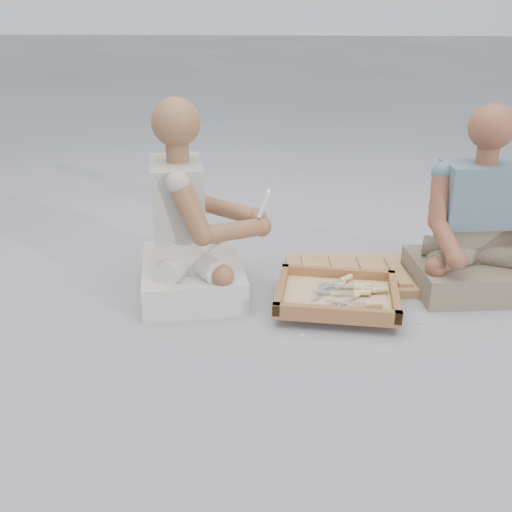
# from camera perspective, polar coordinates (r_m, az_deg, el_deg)

# --- Properties ---
(ground) EXTENTS (60.00, 60.00, 0.00)m
(ground) POSITION_cam_1_polar(r_m,az_deg,el_deg) (2.19, 2.36, -8.04)
(ground) COLOR #949499
(ground) RESTS_ON ground
(carved_panel) EXTENTS (0.65, 0.47, 0.04)m
(carved_panel) POSITION_cam_1_polar(r_m,az_deg,el_deg) (2.67, 9.81, -1.89)
(carved_panel) COLOR #A67A40
(carved_panel) RESTS_ON ground
(tool_tray) EXTENTS (0.51, 0.42, 0.06)m
(tool_tray) POSITION_cam_1_polar(r_m,az_deg,el_deg) (2.37, 8.08, -3.96)
(tool_tray) COLOR brown
(tool_tray) RESTS_ON carved_panel
(chisel_0) EXTENTS (0.15, 0.18, 0.02)m
(chisel_0) POSITION_cam_1_polar(r_m,az_deg,el_deg) (2.36, 9.90, -3.94)
(chisel_0) COLOR white
(chisel_0) RESTS_ON tool_tray
(chisel_1) EXTENTS (0.22, 0.05, 0.02)m
(chisel_1) POSITION_cam_1_polar(r_m,az_deg,el_deg) (2.41, 10.11, -3.16)
(chisel_1) COLOR white
(chisel_1) RESTS_ON tool_tray
(chisel_2) EXTENTS (0.20, 0.13, 0.02)m
(chisel_2) POSITION_cam_1_polar(r_m,az_deg,el_deg) (2.26, 10.63, -5.42)
(chisel_2) COLOR white
(chisel_2) RESTS_ON tool_tray
(chisel_3) EXTENTS (0.22, 0.07, 0.02)m
(chisel_3) POSITION_cam_1_polar(r_m,az_deg,el_deg) (2.43, 10.47, -3.28)
(chisel_3) COLOR white
(chisel_3) RESTS_ON tool_tray
(chisel_4) EXTENTS (0.22, 0.05, 0.02)m
(chisel_4) POSITION_cam_1_polar(r_m,az_deg,el_deg) (2.45, 10.06, -2.92)
(chisel_4) COLOR white
(chisel_4) RESTS_ON tool_tray
(chisel_5) EXTENTS (0.21, 0.10, 0.02)m
(chisel_5) POSITION_cam_1_polar(r_m,az_deg,el_deg) (2.44, 9.16, -3.07)
(chisel_5) COLOR white
(chisel_5) RESTS_ON tool_tray
(chisel_6) EXTENTS (0.22, 0.07, 0.02)m
(chisel_6) POSITION_cam_1_polar(r_m,az_deg,el_deg) (2.40, 11.75, -3.41)
(chisel_6) COLOR white
(chisel_6) RESTS_ON tool_tray
(chisel_7) EXTENTS (0.22, 0.03, 0.02)m
(chisel_7) POSITION_cam_1_polar(r_m,az_deg,el_deg) (2.29, 11.17, -4.72)
(chisel_7) COLOR white
(chisel_7) RESTS_ON tool_tray
(chisel_8) EXTENTS (0.17, 0.17, 0.02)m
(chisel_8) POSITION_cam_1_polar(r_m,az_deg,el_deg) (2.47, 8.62, -2.36)
(chisel_8) COLOR white
(chisel_8) RESTS_ON tool_tray
(chisel_9) EXTENTS (0.15, 0.18, 0.02)m
(chisel_9) POSITION_cam_1_polar(r_m,az_deg,el_deg) (2.43, 8.03, -3.12)
(chisel_9) COLOR white
(chisel_9) RESTS_ON tool_tray
(chisel_10) EXTENTS (0.22, 0.02, 0.02)m
(chisel_10) POSITION_cam_1_polar(r_m,az_deg,el_deg) (2.37, 10.02, -3.61)
(chisel_10) COLOR white
(chisel_10) RESTS_ON tool_tray
(wood_chip_0) EXTENTS (0.02, 0.02, 0.00)m
(wood_chip_0) POSITION_cam_1_polar(r_m,az_deg,el_deg) (2.67, 12.44, -2.55)
(wood_chip_0) COLOR #D4C27D
(wood_chip_0) RESTS_ON ground
(wood_chip_1) EXTENTS (0.02, 0.02, 0.00)m
(wood_chip_1) POSITION_cam_1_polar(r_m,az_deg,el_deg) (2.20, 4.56, -7.90)
(wood_chip_1) COLOR #D4C27D
(wood_chip_1) RESTS_ON ground
(wood_chip_2) EXTENTS (0.02, 0.02, 0.00)m
(wood_chip_2) POSITION_cam_1_polar(r_m,az_deg,el_deg) (2.62, 3.32, -2.48)
(wood_chip_2) COLOR #D4C27D
(wood_chip_2) RESTS_ON ground
(wood_chip_3) EXTENTS (0.02, 0.02, 0.00)m
(wood_chip_3) POSITION_cam_1_polar(r_m,az_deg,el_deg) (2.47, 8.55, -4.45)
(wood_chip_3) COLOR #D4C27D
(wood_chip_3) RESTS_ON ground
(wood_chip_4) EXTENTS (0.02, 0.02, 0.00)m
(wood_chip_4) POSITION_cam_1_polar(r_m,az_deg,el_deg) (2.47, 7.36, -4.32)
(wood_chip_4) COLOR #D4C27D
(wood_chip_4) RESTS_ON ground
(wood_chip_5) EXTENTS (0.02, 0.02, 0.00)m
(wood_chip_5) POSITION_cam_1_polar(r_m,az_deg,el_deg) (2.66, 5.36, -2.14)
(wood_chip_5) COLOR #D4C27D
(wood_chip_5) RESTS_ON ground
(wood_chip_6) EXTENTS (0.02, 0.02, 0.00)m
(wood_chip_6) POSITION_cam_1_polar(r_m,az_deg,el_deg) (2.64, 6.25, -2.35)
(wood_chip_6) COLOR #D4C27D
(wood_chip_6) RESTS_ON ground
(wood_chip_7) EXTENTS (0.02, 0.02, 0.00)m
(wood_chip_7) POSITION_cam_1_polar(r_m,az_deg,el_deg) (2.37, 16.09, -6.43)
(wood_chip_7) COLOR #D4C27D
(wood_chip_7) RESTS_ON ground
(wood_chip_8) EXTENTS (0.02, 0.02, 0.00)m
(wood_chip_8) POSITION_cam_1_polar(r_m,az_deg,el_deg) (2.37, 6.68, -5.56)
(wood_chip_8) COLOR #D4C27D
(wood_chip_8) RESTS_ON ground
(wood_chip_9) EXTENTS (0.02, 0.02, 0.00)m
(wood_chip_9) POSITION_cam_1_polar(r_m,az_deg,el_deg) (2.58, 11.80, -3.43)
(wood_chip_9) COLOR #D4C27D
(wood_chip_9) RESTS_ON ground
(craftsman) EXTENTS (0.62, 0.62, 0.84)m
(craftsman) POSITION_cam_1_polar(r_m,az_deg,el_deg) (2.43, -6.66, 2.57)
(craftsman) COLOR silver
(craftsman) RESTS_ON ground
(companion) EXTENTS (0.57, 0.48, 0.80)m
(companion) POSITION_cam_1_polar(r_m,az_deg,el_deg) (2.63, 21.28, 2.28)
(companion) COLOR #786F56
(companion) RESTS_ON ground
(mobile_phone) EXTENTS (0.05, 0.05, 0.11)m
(mobile_phone) POSITION_cam_1_polar(r_m,az_deg,el_deg) (2.37, 0.80, 5.28)
(mobile_phone) COLOR silver
(mobile_phone) RESTS_ON craftsman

